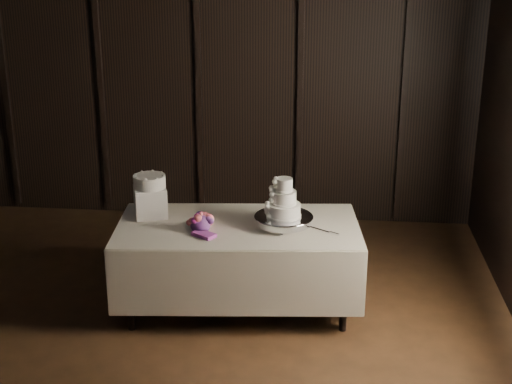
# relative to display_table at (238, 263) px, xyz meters

# --- Properties ---
(room) EXTENTS (6.08, 7.08, 3.08)m
(room) POSITION_rel_display_table_xyz_m (-0.71, -1.29, 1.08)
(room) COLOR black
(room) RESTS_ON ground
(display_table) EXTENTS (2.08, 1.23, 0.76)m
(display_table) POSITION_rel_display_table_xyz_m (0.00, 0.00, 0.00)
(display_table) COLOR beige
(display_table) RESTS_ON ground
(cake_stand) EXTENTS (0.50, 0.50, 0.09)m
(cake_stand) POSITION_rel_display_table_xyz_m (0.38, 0.00, 0.39)
(cake_stand) COLOR silver
(cake_stand) RESTS_ON display_table
(wedding_cake) EXTENTS (0.31, 0.27, 0.32)m
(wedding_cake) POSITION_rel_display_table_xyz_m (0.35, -0.01, 0.56)
(wedding_cake) COLOR white
(wedding_cake) RESTS_ON cake_stand
(bouquet) EXTENTS (0.47, 0.49, 0.19)m
(bouquet) POSITION_rel_display_table_xyz_m (-0.28, -0.16, 0.41)
(bouquet) COLOR #D34C5C
(bouquet) RESTS_ON display_table
(box_pedestal) EXTENTS (0.33, 0.33, 0.25)m
(box_pedestal) POSITION_rel_display_table_xyz_m (-0.76, 0.13, 0.47)
(box_pedestal) COLOR white
(box_pedestal) RESTS_ON display_table
(small_cake) EXTENTS (0.36, 0.36, 0.11)m
(small_cake) POSITION_rel_display_table_xyz_m (-0.76, 0.13, 0.65)
(small_cake) COLOR white
(small_cake) RESTS_ON box_pedestal
(cake_knife) EXTENTS (0.32, 0.23, 0.01)m
(cake_knife) POSITION_rel_display_table_xyz_m (0.64, -0.03, 0.35)
(cake_knife) COLOR silver
(cake_knife) RESTS_ON display_table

